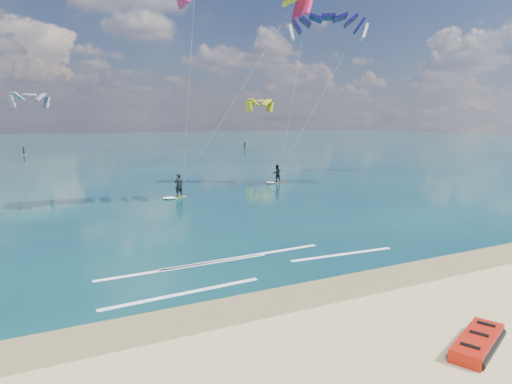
# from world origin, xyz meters

# --- Properties ---
(ground) EXTENTS (320.00, 320.00, 0.00)m
(ground) POSITION_xyz_m (0.00, 40.00, 0.00)
(ground) COLOR tan
(ground) RESTS_ON ground
(wet_sand_strip) EXTENTS (320.00, 2.40, 0.01)m
(wet_sand_strip) POSITION_xyz_m (0.00, 3.00, 0.00)
(wet_sand_strip) COLOR brown
(wet_sand_strip) RESTS_ON ground
(sea) EXTENTS (320.00, 200.00, 0.04)m
(sea) POSITION_xyz_m (0.00, 104.00, 0.02)
(sea) COLOR #092735
(sea) RESTS_ON ground
(packed_kite_left) EXTENTS (3.11, 2.26, 0.44)m
(packed_kite_left) POSITION_xyz_m (3.38, -2.65, 0.00)
(packed_kite_left) COLOR #B61809
(packed_kite_left) RESTS_ON ground
(kitesurfer_main) EXTENTS (11.06, 8.94, 18.17)m
(kitesurfer_main) POSITION_xyz_m (4.93, 21.59, 9.31)
(kitesurfer_main) COLOR #B6D318
(kitesurfer_main) RESTS_ON sea
(kitesurfer_far) EXTENTS (9.31, 6.80, 17.14)m
(kitesurfer_far) POSITION_xyz_m (16.66, 27.35, 9.01)
(kitesurfer_far) COLOR gold
(kitesurfer_far) RESTS_ON sea
(shoreline_foam) EXTENTS (14.19, 3.66, 0.01)m
(shoreline_foam) POSITION_xyz_m (0.31, 6.99, 0.04)
(shoreline_foam) COLOR white
(shoreline_foam) RESTS_ON ground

